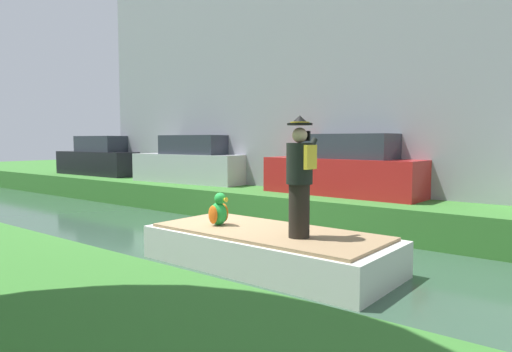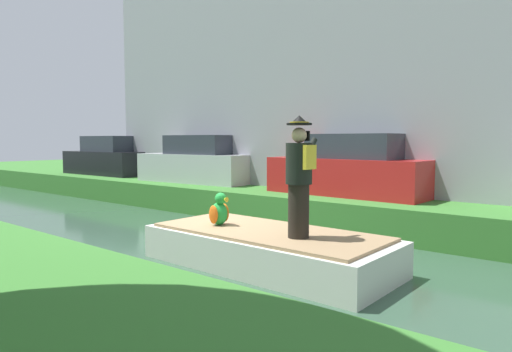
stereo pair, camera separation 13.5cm
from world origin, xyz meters
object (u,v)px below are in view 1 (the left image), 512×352
(parked_car_dark, at_px, (105,158))
(person_pirate, at_px, (300,177))
(boat, at_px, (267,248))
(parrot_plush, at_px, (219,211))
(parked_car_red, at_px, (348,169))
(parked_car_silver, at_px, (196,162))

(parked_car_dark, bearing_deg, person_pirate, -110.81)
(boat, height_order, person_pirate, person_pirate)
(parrot_plush, relative_size, parked_car_dark, 0.14)
(boat, bearing_deg, parked_car_dark, 68.66)
(parked_car_red, xyz_separation_m, parked_car_dark, (0.00, 10.49, 0.00))
(parrot_plush, height_order, parked_car_dark, parked_car_dark)
(parrot_plush, relative_size, parked_car_red, 0.14)
(boat, xyz_separation_m, parrot_plush, (-0.18, 0.93, 0.55))
(boat, distance_m, parrot_plush, 1.10)
(person_pirate, distance_m, parrot_plush, 1.79)
(boat, height_order, parked_car_dark, parked_car_dark)
(boat, height_order, parked_car_silver, parked_car_silver)
(parked_car_silver, bearing_deg, parked_car_red, -90.00)
(parked_car_dark, bearing_deg, parrot_plush, -113.89)
(boat, relative_size, parked_car_dark, 1.05)
(boat, bearing_deg, parked_car_silver, 54.53)
(boat, bearing_deg, person_pirate, -102.03)
(parked_car_silver, distance_m, parked_car_dark, 5.07)
(person_pirate, distance_m, parked_car_silver, 8.25)
(person_pirate, relative_size, parked_car_silver, 0.45)
(parrot_plush, bearing_deg, parked_car_silver, 48.89)
(parked_car_silver, height_order, parked_car_dark, same)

